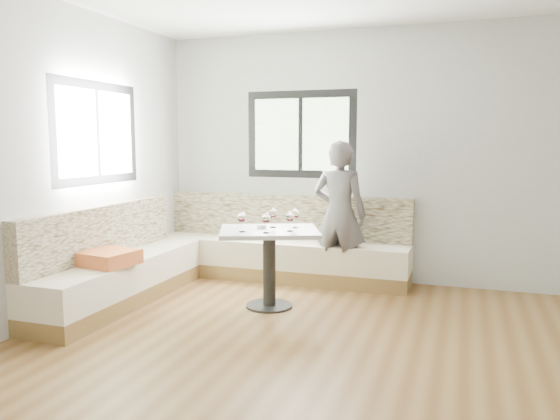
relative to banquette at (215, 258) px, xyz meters
name	(u,v)px	position (x,y,z in m)	size (l,w,h in m)	color
room	(314,164)	(1.51, -1.54, 1.08)	(5.01, 5.01, 2.81)	brown
banquette	(215,258)	(0.00, 0.00, 0.00)	(2.90, 2.80, 0.95)	olive
table	(269,249)	(0.78, -0.45, 0.23)	(1.11, 1.00, 0.75)	black
person	(340,214)	(1.24, 0.49, 0.46)	(0.58, 0.38, 1.58)	#585252
olive_ramekin	(262,226)	(0.69, -0.42, 0.44)	(0.09, 0.09, 0.04)	white
wine_glass_a	(242,218)	(0.59, -0.67, 0.55)	(0.08, 0.08, 0.19)	white
wine_glass_b	(266,219)	(0.82, -0.65, 0.55)	(0.08, 0.08, 0.19)	white
wine_glass_c	(290,217)	(1.00, -0.49, 0.55)	(0.08, 0.08, 0.19)	white
wine_glass_d	(273,214)	(0.78, -0.33, 0.55)	(0.08, 0.08, 0.19)	white
wine_glass_e	(295,214)	(0.99, -0.29, 0.55)	(0.08, 0.08, 0.19)	white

